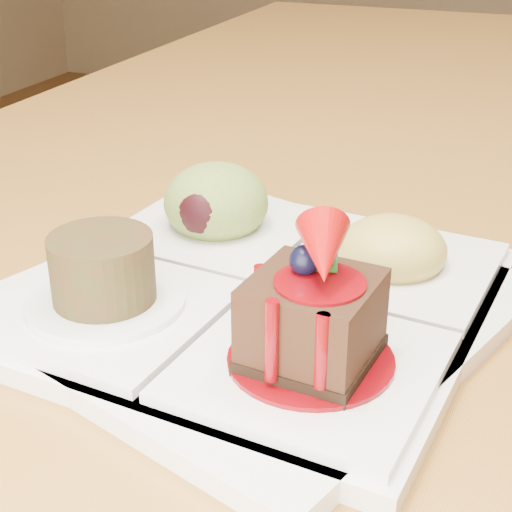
% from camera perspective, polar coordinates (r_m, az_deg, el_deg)
% --- Properties ---
extents(dining_table, '(1.00, 1.80, 0.75)m').
position_cam_1_polar(dining_table, '(0.74, 13.67, 1.34)').
color(dining_table, '#A16B29').
rests_on(dining_table, ground).
extents(sampler_plate, '(0.28, 0.28, 0.10)m').
position_cam_1_polar(sampler_plate, '(0.46, 0.00, -1.42)').
color(sampler_plate, white).
rests_on(sampler_plate, dining_table).
extents(second_plate, '(0.33, 0.33, 0.01)m').
position_cam_1_polar(second_plate, '(0.46, -0.23, -3.44)').
color(second_plate, white).
rests_on(second_plate, dining_table).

